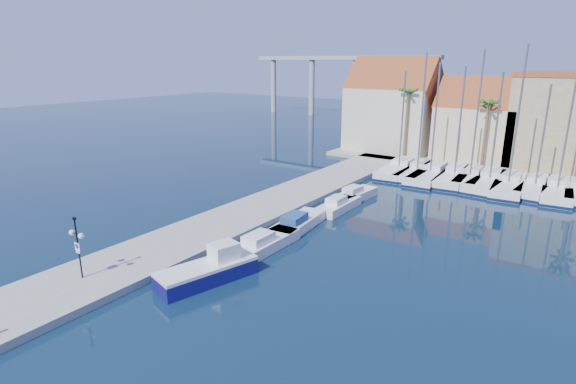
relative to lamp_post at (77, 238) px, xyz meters
name	(u,v)px	position (x,y,z in m)	size (l,w,h in m)	color
ground	(227,309)	(9.18, 3.01, -3.08)	(260.00, 260.00, 0.00)	black
quay_west	(255,211)	(0.18, 16.51, -2.83)	(6.00, 77.00, 0.50)	gray
shore_north	(541,167)	(19.18, 51.01, -2.83)	(54.00, 16.00, 0.50)	gray
lamp_post	(77,238)	(0.00, 0.00, 0.00)	(1.34, 0.36, 3.94)	black
fishing_boat	(210,270)	(5.99, 4.92, -2.35)	(3.72, 6.67, 2.22)	#130F5C
motorboat_west_0	(263,243)	(5.77, 10.63, -2.58)	(2.09, 6.44, 1.40)	white
motorboat_west_1	(297,223)	(5.44, 15.60, -2.58)	(2.74, 6.68, 1.40)	white
motorboat_west_2	(339,205)	(5.91, 21.74, -2.58)	(1.81, 5.64, 1.40)	white
motorboat_west_3	(355,194)	(5.59, 25.74, -2.58)	(2.34, 5.83, 1.40)	white
sailboat_0	(400,168)	(5.09, 38.97, -2.52)	(3.81, 11.57, 12.17)	white
sailboat_1	(419,171)	(7.51, 38.69, -2.48)	(2.76, 10.42, 14.18)	white
sailboat_2	(432,173)	(9.11, 38.61, -2.52)	(3.48, 11.94, 13.17)	white
sailboat_3	(455,175)	(11.69, 39.10, -2.52)	(3.72, 11.54, 12.76)	white
sailboat_4	(471,177)	(13.36, 39.23, -2.46)	(3.05, 9.67, 14.40)	white
sailboat_5	(491,181)	(15.58, 39.00, -2.52)	(3.90, 11.65, 12.20)	white
sailboat_6	(509,184)	(17.46, 38.46, -2.48)	(3.82, 11.14, 14.88)	white
sailboat_7	(536,186)	(20.00, 39.09, -2.51)	(3.28, 9.69, 11.11)	white
sailboat_8	(557,189)	(21.93, 39.04, -2.50)	(3.59, 10.84, 13.34)	white
building_0	(393,109)	(-0.82, 50.01, 3.44)	(12.30, 9.00, 13.50)	beige
building_1	(478,124)	(11.18, 50.01, 2.21)	(10.30, 8.00, 11.00)	beige
palm_0	(408,94)	(3.18, 45.01, 5.99)	(2.60, 2.60, 10.15)	brown
palm_1	(489,106)	(13.18, 45.01, 5.05)	(2.60, 2.60, 9.15)	brown
viaduct	(336,74)	(-29.89, 85.01, 7.16)	(48.00, 2.20, 14.45)	#9E9E99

